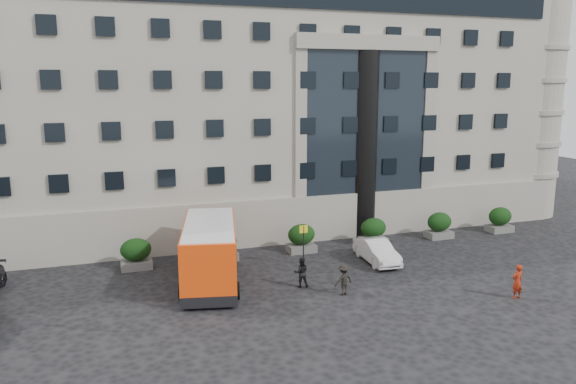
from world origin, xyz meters
name	(u,v)px	position (x,y,z in m)	size (l,w,h in m)	color
ground	(233,309)	(0.00, 0.00, 0.00)	(120.00, 120.00, 0.00)	black
civic_building	(240,105)	(6.00, 22.00, 9.00)	(44.00, 24.00, 18.00)	gray
entrance_column	(364,145)	(12.00, 10.30, 6.50)	(1.80, 1.80, 13.00)	black
hedge_a	(136,254)	(-4.00, 7.80, 0.93)	(1.80, 1.26, 1.84)	#5A5A57
hedge_b	(223,245)	(1.20, 7.80, 0.93)	(1.80, 1.26, 1.84)	#5A5A57
hedge_c	(301,238)	(6.40, 7.80, 0.93)	(1.80, 1.26, 1.84)	#5A5A57
hedge_d	(373,231)	(11.60, 7.80, 0.93)	(1.80, 1.26, 1.84)	#5A5A57
hedge_e	(439,225)	(16.80, 7.80, 0.93)	(1.80, 1.26, 1.84)	#5A5A57
hedge_f	(500,219)	(22.00, 7.80, 0.93)	(1.80, 1.26, 1.84)	#5A5A57
bus_stop_sign	(304,238)	(5.50, 5.00, 1.73)	(0.50, 0.08, 2.52)	#262628
minibus	(210,250)	(-0.32, 4.04, 1.85)	(4.43, 8.45, 3.36)	#EF400B
white_taxi	(377,251)	(10.03, 4.31, 0.70)	(1.48, 4.24, 1.40)	silver
pedestrian_a	(517,282)	(14.00, -3.30, 0.90)	(0.66, 0.43, 1.80)	maroon
pedestrian_b	(301,272)	(4.19, 1.81, 0.82)	(0.79, 0.62, 1.63)	black
pedestrian_c	(344,280)	(5.86, 0.03, 0.81)	(1.05, 0.60, 1.62)	black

